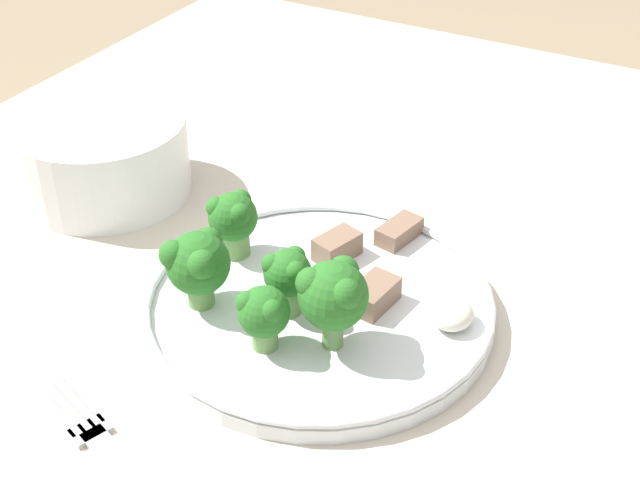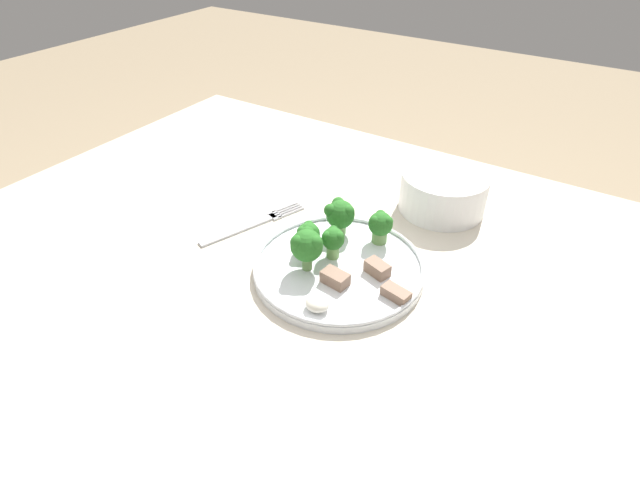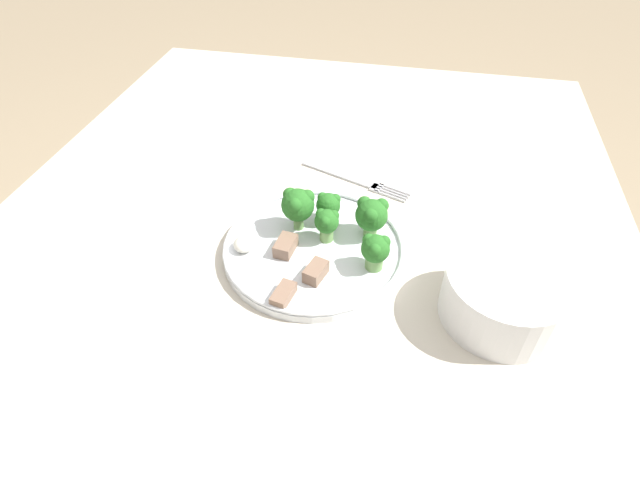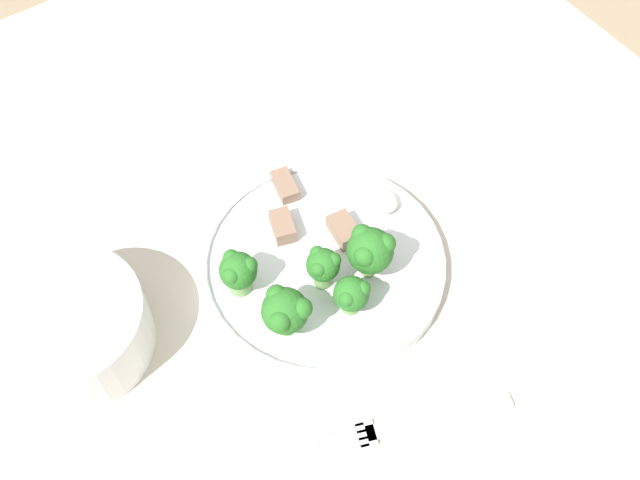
% 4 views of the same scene
% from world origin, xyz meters
% --- Properties ---
extents(ground_plane, '(8.00, 8.00, 0.00)m').
position_xyz_m(ground_plane, '(0.00, 0.00, 0.00)').
color(ground_plane, '#9E896B').
extents(table, '(1.23, 0.98, 0.71)m').
position_xyz_m(table, '(0.00, 0.00, 0.62)').
color(table, beige).
rests_on(table, ground_plane).
extents(dinner_plate, '(0.25, 0.25, 0.02)m').
position_xyz_m(dinner_plate, '(0.05, 0.02, 0.72)').
color(dinner_plate, white).
rests_on(dinner_plate, table).
extents(fork, '(0.09, 0.19, 0.00)m').
position_xyz_m(fork, '(-0.13, 0.05, 0.71)').
color(fork, '#B2B2B7').
rests_on(fork, table).
extents(cream_bowl, '(0.15, 0.15, 0.07)m').
position_xyz_m(cream_bowl, '(0.12, 0.27, 0.74)').
color(cream_bowl, white).
rests_on(cream_bowl, table).
extents(broccoli_floret_near_rim_left, '(0.04, 0.04, 0.05)m').
position_xyz_m(broccoli_floret_near_rim_left, '(0.08, 0.11, 0.75)').
color(broccoli_floret_near_rim_left, '#709E56').
rests_on(broccoli_floret_near_rim_left, dinner_plate).
extents(broccoli_floret_center_left, '(0.05, 0.05, 0.06)m').
position_xyz_m(broccoli_floret_center_left, '(0.01, 0.10, 0.76)').
color(broccoli_floret_center_left, '#709E56').
rests_on(broccoli_floret_center_left, dinner_plate).
extents(broccoli_floret_back_left, '(0.05, 0.05, 0.07)m').
position_xyz_m(broccoli_floret_back_left, '(0.02, -0.01, 0.77)').
color(broccoli_floret_back_left, '#709E56').
rests_on(broccoli_floret_back_left, dinner_plate).
extents(broccoli_floret_front_left, '(0.04, 0.04, 0.05)m').
position_xyz_m(broccoli_floret_front_left, '(-0.01, 0.03, 0.75)').
color(broccoli_floret_front_left, '#709E56').
rests_on(broccoli_floret_front_left, dinner_plate).
extents(broccoli_floret_center_back, '(0.04, 0.03, 0.05)m').
position_xyz_m(broccoli_floret_center_back, '(0.03, 0.04, 0.75)').
color(broccoli_floret_center_back, '#709E56').
rests_on(broccoli_floret_center_back, dinner_plate).
extents(meat_slice_front_slice, '(0.04, 0.03, 0.02)m').
position_xyz_m(meat_slice_front_slice, '(0.11, 0.04, 0.73)').
color(meat_slice_front_slice, '#846651').
rests_on(meat_slice_front_slice, dinner_plate).
extents(meat_slice_middle_slice, '(0.04, 0.03, 0.02)m').
position_xyz_m(meat_slice_middle_slice, '(0.07, -0.01, 0.73)').
color(meat_slice_middle_slice, '#846651').
rests_on(meat_slice_middle_slice, dinner_plate).
extents(meat_slice_rear_slice, '(0.04, 0.03, 0.01)m').
position_xyz_m(meat_slice_rear_slice, '(0.15, 0.01, 0.73)').
color(meat_slice_rear_slice, '#846651').
rests_on(meat_slice_rear_slice, dinner_plate).
extents(sauce_dollop, '(0.03, 0.03, 0.02)m').
position_xyz_m(sauce_dollop, '(0.08, -0.07, 0.73)').
color(sauce_dollop, silver).
rests_on(sauce_dollop, dinner_plate).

